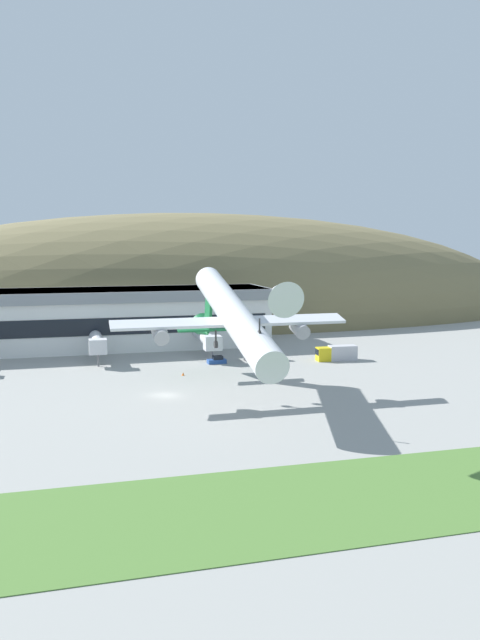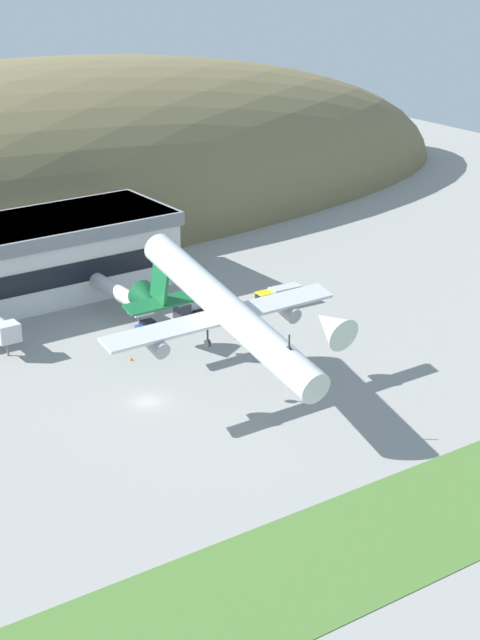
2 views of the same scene
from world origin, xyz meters
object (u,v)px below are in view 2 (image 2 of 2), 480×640
Objects in this scene: jetway_2 at (122,295)px; cargo_airplane at (226,312)px; fuel_truck at (279,296)px; service_car_0 at (147,326)px; traffic_cone_0 at (131,358)px; box_truck at (193,307)px.

jetway_2 is 36.37m from cargo_airplane.
cargo_airplane is 5.77× the size of fuel_truck.
service_car_0 is at bearing 172.51° from fuel_truck.
jetway_2 is 0.34× the size of cargo_airplane.
traffic_cone_0 is at bearing 103.19° from cargo_airplane.
box_truck is 20.57m from traffic_cone_0.
jetway_2 is at bearing 158.09° from fuel_truck.
traffic_cone_0 is at bearing -150.00° from box_truck.
traffic_cone_0 is at bearing -115.67° from jetway_2.
cargo_airplane is at bearing -98.07° from service_car_0.
traffic_cone_0 is at bearing -131.88° from service_car_0.
cargo_airplane is 7.40× the size of box_truck.
cargo_airplane reaches higher than fuel_truck.
jetway_2 is 28.42× the size of traffic_cone_0.
fuel_truck is 15.50m from box_truck.
jetway_2 is at bearing 149.04° from box_truck.
cargo_airplane is 39.50m from fuel_truck.
jetway_2 is at bearing 64.33° from traffic_cone_0.
service_car_0 is at bearing -84.73° from jetway_2.
service_car_0 is at bearing 81.93° from cargo_airplane.
cargo_airplane reaches higher than jetway_2.
box_truck is (9.34, 0.85, 0.93)m from service_car_0.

